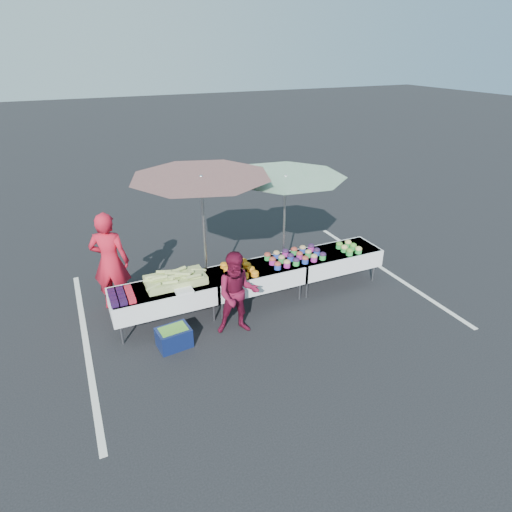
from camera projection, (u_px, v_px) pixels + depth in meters
name	position (u px, v px, depth m)	size (l,w,h in m)	color
ground	(256.00, 301.00, 8.50)	(80.00, 80.00, 0.00)	black
stripe_left	(86.00, 342.00, 7.31)	(0.10, 5.00, 0.00)	silver
stripe_right	(384.00, 270.00, 9.68)	(0.10, 5.00, 0.00)	silver
table_left	(164.00, 296.00, 7.57)	(1.86, 0.81, 0.75)	white
table_center	(256.00, 275.00, 8.24)	(1.86, 0.81, 0.75)	white
table_right	(335.00, 258.00, 8.91)	(1.86, 0.81, 0.75)	white
berry_punnets	(121.00, 296.00, 7.17)	(0.40, 0.54, 0.08)	black
corn_pile	(175.00, 279.00, 7.58)	(1.16, 0.57, 0.26)	#99AB57
plastic_bags	(184.00, 291.00, 7.35)	(0.30, 0.25, 0.05)	white
carrot_bowls	(239.00, 269.00, 8.00)	(0.55, 0.69, 0.11)	orange
potato_cups	(295.00, 256.00, 8.44)	(1.14, 0.58, 0.16)	#2540AF
bean_baskets	(349.00, 247.00, 8.81)	(0.36, 0.50, 0.15)	green
vendor	(110.00, 262.00, 7.91)	(0.71, 0.46, 1.93)	red
customer	(238.00, 294.00, 7.28)	(0.74, 0.58, 1.53)	maroon
umbrella_left	(202.00, 188.00, 7.47)	(2.76, 2.76, 2.56)	black
umbrella_right	(285.00, 186.00, 8.17)	(2.86, 2.86, 2.37)	black
storage_bin	(174.00, 337.00, 7.15)	(0.58, 0.45, 0.35)	#0D1741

